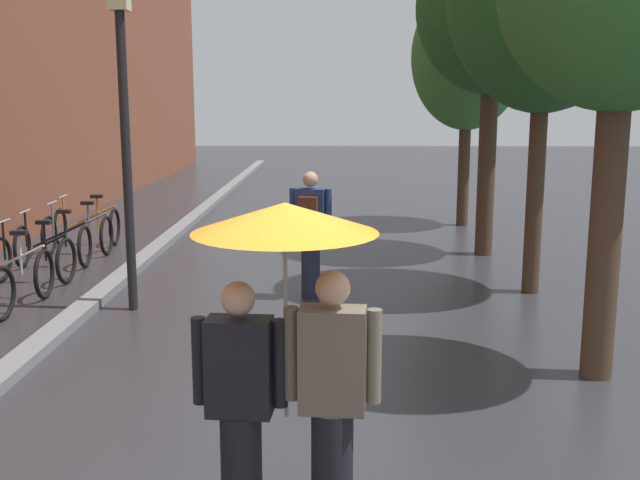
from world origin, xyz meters
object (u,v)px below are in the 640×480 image
street_tree_3 (468,58)px  street_lamp_post (125,124)px  parked_bicycle_6 (78,234)px  street_tree_2 (493,8)px  couple_under_umbrella (286,322)px  parked_bicycle_4 (33,259)px  parked_bicycle_7 (87,226)px  pedestrian_walking_midground (310,232)px  parked_bicycle_5 (53,245)px  parked_bicycle_3 (7,272)px

street_tree_3 → street_lamp_post: 8.80m
parked_bicycle_6 → street_tree_2: bearing=1.7°
street_lamp_post → couple_under_umbrella: bearing=-65.4°
parked_bicycle_4 → parked_bicycle_6: size_ratio=1.03×
couple_under_umbrella → parked_bicycle_4: bearing=122.8°
parked_bicycle_7 → pedestrian_walking_midground: pedestrian_walking_midground is taller
parked_bicycle_6 → pedestrian_walking_midground: pedestrian_walking_midground is taller
parked_bicycle_7 → parked_bicycle_5: bearing=-87.8°
parked_bicycle_5 → parked_bicycle_6: bearing=87.1°
parked_bicycle_6 → street_tree_3: bearing=24.6°
parked_bicycle_3 → street_lamp_post: size_ratio=0.27×
street_lamp_post → parked_bicycle_5: bearing=128.6°
parked_bicycle_3 → parked_bicycle_4: (-0.00, 0.90, 0.00)m
pedestrian_walking_midground → couple_under_umbrella: bearing=-89.4°
street_tree_2 → parked_bicycle_3: (-7.15, -3.19, -3.84)m
parked_bicycle_5 → couple_under_umbrella: (4.33, -7.62, 1.03)m
parked_bicycle_6 → street_lamp_post: size_ratio=0.26×
parked_bicycle_6 → street_lamp_post: 4.46m
parked_bicycle_6 → couple_under_umbrella: 9.70m
street_tree_2 → street_tree_3: (0.13, 3.15, -0.64)m
parked_bicycle_3 → couple_under_umbrella: couple_under_umbrella is taller
parked_bicycle_4 → parked_bicycle_6: same height
street_tree_2 → parked_bicycle_5: bearing=-170.3°
parked_bicycle_3 → parked_bicycle_7: size_ratio=0.99×
street_tree_2 → couple_under_umbrella: size_ratio=2.68×
parked_bicycle_7 → pedestrian_walking_midground: 5.74m
street_lamp_post → street_tree_3: bearing=51.6°
parked_bicycle_3 → parked_bicycle_6: same height
street_tree_3 → parked_bicycle_6: 8.67m
parked_bicycle_3 → parked_bicycle_4: same height
parked_bicycle_4 → pedestrian_walking_midground: (4.18, -0.73, 0.56)m
parked_bicycle_3 → pedestrian_walking_midground: pedestrian_walking_midground is taller
parked_bicycle_6 → pedestrian_walking_midground: (4.21, -2.81, 0.56)m
parked_bicycle_6 → parked_bicycle_7: 0.91m
parked_bicycle_5 → pedestrian_walking_midground: pedestrian_walking_midground is taller
street_tree_3 → parked_bicycle_7: (-7.45, -2.45, -3.20)m
parked_bicycle_5 → couple_under_umbrella: 8.83m
parked_bicycle_7 → couple_under_umbrella: (4.40, -9.55, 1.03)m
parked_bicycle_7 → parked_bicycle_3: bearing=-87.7°
street_tree_2 → street_tree_3: size_ratio=1.11×
parked_bicycle_4 → parked_bicycle_5: (-0.08, 1.05, 0.00)m
street_lamp_post → parked_bicycle_6: bearing=118.7°
parked_bicycle_5 → pedestrian_walking_midground: (4.27, -1.79, 0.56)m
parked_bicycle_7 → pedestrian_walking_midground: (4.34, -3.71, 0.56)m
street_tree_2 → parked_bicycle_3: size_ratio=5.21×
street_tree_3 → parked_bicycle_3: size_ratio=4.68×
parked_bicycle_3 → parked_bicycle_6: size_ratio=1.01×
parked_bicycle_3 → parked_bicycle_6: (-0.03, 2.98, 0.00)m
parked_bicycle_3 → parked_bicycle_7: same height
parked_bicycle_3 → pedestrian_walking_midground: bearing=2.3°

